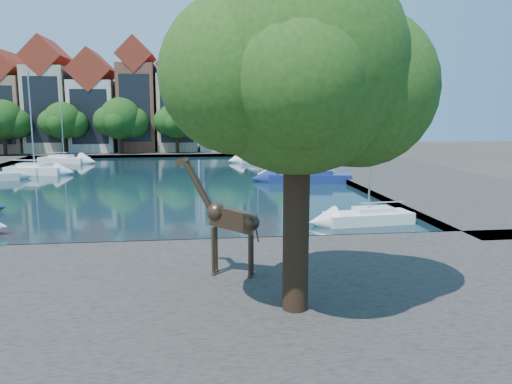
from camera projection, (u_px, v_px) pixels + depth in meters
ground at (101, 252)px, 23.58m from camera, size 160.00×160.00×0.00m
water_basin at (147, 181)px, 47.08m from camera, size 38.00×50.00×0.08m
near_quay at (63, 303)px, 16.68m from camera, size 50.00×14.00×0.50m
far_quay at (166, 152)px, 78.39m from camera, size 60.00×16.00×0.50m
right_quay at (401, 175)px, 50.07m from camera, size 14.00×52.00×0.50m
plane_tree at (302, 74)px, 14.44m from camera, size 8.32×6.40×10.62m
townhouse_west_end at (9, 106)px, 74.45m from camera, size 5.44×9.18×14.93m
townhouse_west_mid at (50, 100)px, 75.04m from camera, size 5.94×9.18×16.79m
townhouse_west_inner at (95, 106)px, 75.97m from camera, size 6.43×9.18×15.15m
townhouse_center at (138, 99)px, 76.59m from camera, size 5.44×9.18×16.93m
townhouse_east_inner at (178, 103)px, 77.41m from camera, size 5.94×9.18×15.79m
townhouse_east_mid at (219, 101)px, 78.14m from camera, size 6.43×9.18×16.65m
townhouse_east_end at (260, 108)px, 79.09m from camera, size 5.44×9.18×14.43m
far_tree_far_west at (4, 121)px, 69.55m from camera, size 7.28×5.60×7.68m
far_tree_west at (63, 122)px, 70.54m from camera, size 6.76×5.20×7.36m
far_tree_mid_west at (121, 120)px, 71.47m from camera, size 7.80×6.00×8.00m
far_tree_mid_east at (177, 121)px, 72.46m from camera, size 7.02×5.40×7.52m
far_tree_east at (232, 120)px, 73.42m from camera, size 7.54×5.80×7.84m
far_tree_far_east at (286, 121)px, 74.41m from camera, size 6.76×5.20×7.36m
giraffe_statue at (227, 218)px, 18.49m from camera, size 3.02×1.21×4.39m
sailboat_left_d at (35, 168)px, 51.58m from camera, size 6.02×3.06×10.47m
sailboat_left_e at (64, 158)px, 63.27m from camera, size 6.71×4.57×10.84m
sailboat_right_a at (368, 215)px, 29.16m from camera, size 5.26×2.31×8.48m
sailboat_right_b at (309, 175)px, 46.17m from camera, size 7.80×3.76×13.99m
sailboat_right_c at (302, 172)px, 49.37m from camera, size 6.55×3.57×8.93m
sailboat_right_d at (258, 157)px, 65.11m from camera, size 6.46×4.43×9.07m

